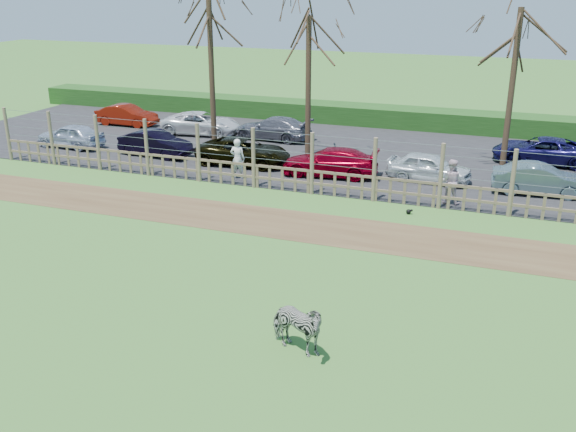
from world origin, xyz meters
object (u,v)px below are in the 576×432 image
(car_12, at_px, (541,150))
(tree_right, at_px, (516,51))
(zebra, at_px, (296,327))
(car_7, at_px, (127,115))
(visitor_b, at_px, (451,181))
(car_8, at_px, (201,123))
(car_9, at_px, (273,128))
(crow, at_px, (409,211))
(tree_left, at_px, (210,35))
(tree_mid, at_px, (309,53))
(car_3, at_px, (330,162))
(car_2, at_px, (243,152))
(car_4, at_px, (429,167))
(visitor_a, at_px, (238,159))
(car_0, at_px, (71,136))
(car_1, at_px, (155,143))
(car_5, at_px, (540,179))

(car_12, bearing_deg, tree_right, -40.77)
(zebra, xyz_separation_m, car_7, (-17.22, 19.37, -0.02))
(visitor_b, xyz_separation_m, car_8, (-14.21, 7.15, -0.26))
(car_7, distance_m, car_9, 9.21)
(visitor_b, distance_m, crow, 2.20)
(tree_left, xyz_separation_m, tree_mid, (4.50, 1.00, -0.75))
(car_3, height_order, car_12, same)
(tree_left, relative_size, car_2, 1.82)
(zebra, relative_size, car_9, 0.38)
(tree_left, bearing_deg, car_2, -34.68)
(car_4, height_order, car_7, same)
(tree_left, relative_size, car_9, 1.90)
(tree_right, height_order, car_4, tree_right)
(visitor_a, distance_m, car_12, 14.06)
(tree_right, distance_m, car_3, 9.05)
(zebra, height_order, car_9, zebra)
(car_0, height_order, car_1, same)
(zebra, bearing_deg, car_1, 57.62)
(zebra, relative_size, car_4, 0.44)
(tree_left, relative_size, car_1, 2.16)
(visitor_a, distance_m, car_9, 7.20)
(car_1, bearing_deg, car_0, 95.41)
(car_7, bearing_deg, car_8, -95.02)
(visitor_b, bearing_deg, zebra, 84.11)
(crow, bearing_deg, car_1, 163.15)
(tree_right, xyz_separation_m, car_5, (1.51, -3.01, -4.60))
(visitor_a, xyz_separation_m, car_3, (3.59, 1.75, -0.26))
(tree_mid, height_order, car_7, tree_mid)
(tree_mid, relative_size, tree_right, 0.93)
(car_4, distance_m, car_8, 13.82)
(visitor_b, distance_m, car_5, 3.99)
(car_4, bearing_deg, car_0, 96.18)
(tree_right, xyz_separation_m, car_4, (-2.86, -2.76, -4.60))
(car_7, height_order, car_8, same)
(car_9, bearing_deg, zebra, 27.00)
(tree_left, xyz_separation_m, visitor_a, (2.90, -3.64, -4.71))
(car_1, distance_m, car_2, 4.61)
(tree_right, bearing_deg, tree_mid, -176.82)
(visitor_b, xyz_separation_m, car_2, (-9.57, 2.33, -0.26))
(visitor_a, relative_size, visitor_b, 1.00)
(car_1, relative_size, car_12, 0.84)
(visitor_b, relative_size, car_9, 0.42)
(car_1, distance_m, car_8, 4.86)
(tree_right, bearing_deg, car_8, 173.62)
(car_3, bearing_deg, car_0, -97.34)
(visitor_b, xyz_separation_m, car_5, (3.21, 2.36, -0.26))
(zebra, height_order, crow, zebra)
(car_8, distance_m, car_12, 17.49)
(tree_right, xyz_separation_m, visitor_a, (-10.60, -5.14, -4.34))
(visitor_a, xyz_separation_m, car_4, (7.74, 2.38, -0.26))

